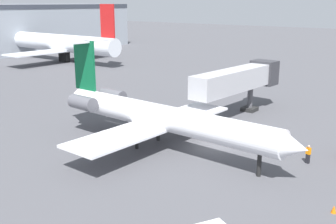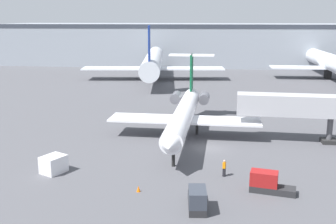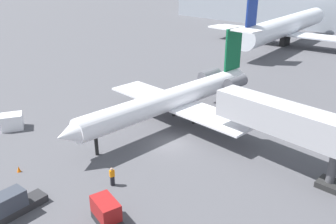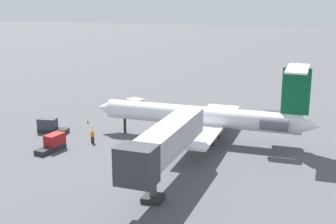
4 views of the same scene
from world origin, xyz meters
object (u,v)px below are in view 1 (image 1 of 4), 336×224
object	(u,v)px
parked_airliner_west_mid	(64,44)
regional_jet	(154,114)
ground_crew_marshaller	(308,154)
jet_bridge	(241,79)
traffic_cone_near	(334,209)

from	to	relation	value
parked_airliner_west_mid	regional_jet	bearing A→B (deg)	-120.63
ground_crew_marshaller	parked_airliner_west_mid	bearing A→B (deg)	68.05
jet_bridge	ground_crew_marshaller	bearing A→B (deg)	-130.79
regional_jet	ground_crew_marshaller	xyz separation A→B (m)	(4.93, -13.51, -2.41)
jet_bridge	parked_airliner_west_mid	world-z (taller)	parked_airliner_west_mid
regional_jet	parked_airliner_west_mid	size ratio (longest dim) A/B	0.84
jet_bridge	regional_jet	bearing A→B (deg)	176.54
jet_bridge	parked_airliner_west_mid	bearing A→B (deg)	73.31
jet_bridge	traffic_cone_near	xyz separation A→B (m)	(-18.56, -17.12, -4.30)
regional_jet	jet_bridge	bearing A→B (deg)	-3.46
regional_jet	traffic_cone_near	bearing A→B (deg)	-98.77
traffic_cone_near	jet_bridge	bearing A→B (deg)	42.69
jet_bridge	parked_airliner_west_mid	xyz separation A→B (m)	(16.75, 55.89, -0.25)
ground_crew_marshaller	parked_airliner_west_mid	distance (m)	73.88
regional_jet	ground_crew_marshaller	size ratio (longest dim) A/B	16.98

